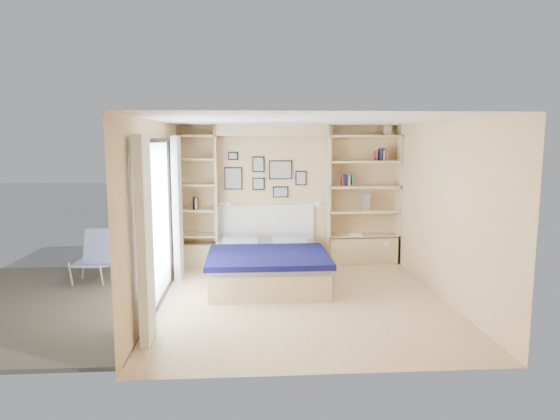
{
  "coord_description": "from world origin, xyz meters",
  "views": [
    {
      "loc": [
        -0.76,
        -6.74,
        2.25
      ],
      "look_at": [
        -0.25,
        0.9,
        1.16
      ],
      "focal_mm": 32.0,
      "sensor_mm": 36.0,
      "label": 1
    }
  ],
  "objects": [
    {
      "name": "room_shell",
      "position": [
        -0.39,
        1.52,
        1.08
      ],
      "size": [
        4.5,
        4.5,
        4.5
      ],
      "color": "tan",
      "rests_on": "ground"
    },
    {
      "name": "photo_gallery",
      "position": [
        -0.45,
        2.22,
        1.6
      ],
      "size": [
        1.48,
        0.02,
        0.82
      ],
      "color": "black",
      "rests_on": "ground"
    },
    {
      "name": "shelf_decor",
      "position": [
        1.14,
        2.07,
        1.69
      ],
      "size": [
        3.54,
        0.23,
        2.03
      ],
      "color": "#A51E1E",
      "rests_on": "ground"
    },
    {
      "name": "reading_lamps",
      "position": [
        -0.3,
        2.0,
        1.1
      ],
      "size": [
        1.92,
        0.12,
        0.15
      ],
      "color": "silver",
      "rests_on": "ground"
    },
    {
      "name": "bed",
      "position": [
        -0.45,
        0.97,
        0.28
      ],
      "size": [
        1.82,
        2.4,
        1.07
      ],
      "color": "#D2BB7E",
      "rests_on": "ground"
    },
    {
      "name": "ground",
      "position": [
        0.0,
        0.0,
        0.0
      ],
      "size": [
        4.5,
        4.5,
        0.0
      ],
      "primitive_type": "plane",
      "color": "tan",
      "rests_on": "ground"
    },
    {
      "name": "deck",
      "position": [
        -3.6,
        0.0,
        0.0
      ],
      "size": [
        3.2,
        4.0,
        0.05
      ],
      "primitive_type": "cube",
      "color": "brown",
      "rests_on": "ground"
    },
    {
      "name": "deck_chair",
      "position": [
        -3.19,
        1.17,
        0.39
      ],
      "size": [
        0.53,
        0.84,
        0.83
      ],
      "rotation": [
        0.0,
        0.0,
        -0.05
      ],
      "color": "tan",
      "rests_on": "ground"
    }
  ]
}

